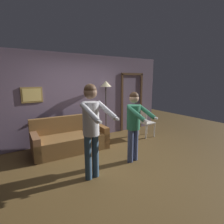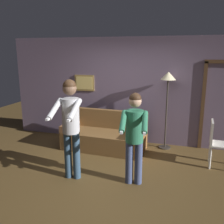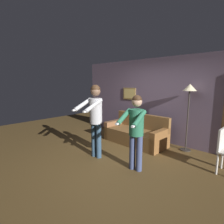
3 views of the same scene
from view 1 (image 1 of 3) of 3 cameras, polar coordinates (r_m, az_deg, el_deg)
name	(u,v)px [view 1 (image 1 of 3)]	position (r m, az deg, el deg)	size (l,w,h in m)	color
ground_plane	(111,164)	(4.08, -0.33, -16.65)	(12.00, 12.00, 0.00)	brown
back_wall_assembly	(77,98)	(5.42, -11.49, 4.48)	(6.40, 0.10, 2.60)	#645369
couch	(70,140)	(4.85, -13.48, -8.79)	(1.94, 0.94, 0.87)	brown
torchiere_lamp	(106,90)	(5.55, -2.02, 7.19)	(0.35, 0.35, 1.81)	#332D28
person_standing_left	(92,122)	(3.19, -6.69, -3.38)	(0.48, 0.74, 1.80)	#2E4861
person_standing_right	(134,121)	(3.92, 7.21, -2.91)	(0.49, 0.68, 1.60)	#3E4A73
dining_chair_distant	(145,121)	(5.78, 10.63, -2.88)	(0.44, 0.44, 0.93)	silver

